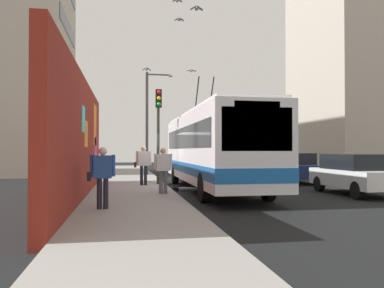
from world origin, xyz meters
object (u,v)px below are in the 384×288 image
object	(u,v)px
city_bus	(212,147)
parked_car_navy	(290,167)
pedestrian_at_curb	(163,167)
street_lamp	(150,116)
pedestrian_midblock	(143,162)
traffic_light	(158,120)
pedestrian_near_wall	(102,173)
parked_car_white	(356,173)

from	to	relation	value
city_bus	parked_car_navy	size ratio (longest dim) A/B	2.49
pedestrian_at_curb	street_lamp	world-z (taller)	street_lamp
city_bus	pedestrian_midblock	world-z (taller)	city_bus
traffic_light	street_lamp	xyz separation A→B (m)	(7.85, -0.10, 0.91)
pedestrian_near_wall	traffic_light	distance (m)	8.15
pedestrian_near_wall	street_lamp	xyz separation A→B (m)	(15.45, -2.24, 2.91)
parked_car_white	pedestrian_at_curb	world-z (taller)	pedestrian_at_curb
parked_car_white	traffic_light	world-z (taller)	traffic_light
parked_car_white	traffic_light	size ratio (longest dim) A/B	0.95
pedestrian_near_wall	pedestrian_midblock	bearing A→B (deg)	-11.27
city_bus	pedestrian_at_curb	bearing A→B (deg)	133.93
pedestrian_near_wall	street_lamp	bearing A→B (deg)	-8.26
parked_car_navy	pedestrian_midblock	xyz separation A→B (m)	(-2.29, 8.06, 0.36)
parked_car_white	parked_car_navy	xyz separation A→B (m)	(6.24, -0.00, 0.00)
city_bus	pedestrian_near_wall	size ratio (longest dim) A/B	7.22
parked_car_white	city_bus	bearing A→B (deg)	64.26
pedestrian_at_curb	traffic_light	size ratio (longest dim) A/B	0.37
city_bus	parked_car_navy	bearing A→B (deg)	-54.35
pedestrian_at_curb	street_lamp	size ratio (longest dim) A/B	0.25
city_bus	traffic_light	world-z (taller)	city_bus
parked_car_navy	pedestrian_at_curb	xyz separation A→B (m)	(-5.96, 7.51, 0.29)
city_bus	traffic_light	distance (m)	3.10
pedestrian_midblock	street_lamp	world-z (taller)	street_lamp
parked_car_navy	pedestrian_midblock	world-z (taller)	pedestrian_midblock
pedestrian_at_curb	street_lamp	bearing A→B (deg)	-1.25
pedestrian_at_curb	traffic_light	distance (m)	4.54
parked_car_white	pedestrian_midblock	size ratio (longest dim) A/B	2.39
pedestrian_at_curb	parked_car_white	bearing A→B (deg)	-92.12
traffic_light	pedestrian_near_wall	bearing A→B (deg)	164.22
pedestrian_near_wall	city_bus	bearing A→B (deg)	-36.73
city_bus	parked_car_white	bearing A→B (deg)	-115.74
parked_car_white	pedestrian_midblock	bearing A→B (deg)	63.94
pedestrian_near_wall	street_lamp	size ratio (longest dim) A/B	0.25
pedestrian_near_wall	pedestrian_at_curb	world-z (taller)	pedestrian_near_wall
city_bus	parked_car_navy	distance (m)	6.48
pedestrian_midblock	traffic_light	size ratio (longest dim) A/B	0.40
city_bus	pedestrian_near_wall	distance (m)	7.22
city_bus	traffic_light	xyz separation A→B (m)	(1.84, 2.15, 1.26)
pedestrian_near_wall	parked_car_white	bearing A→B (deg)	-71.10
parked_car_navy	pedestrian_near_wall	world-z (taller)	pedestrian_near_wall
city_bus	traffic_light	size ratio (longest dim) A/B	2.70
street_lamp	traffic_light	bearing A→B (deg)	179.29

